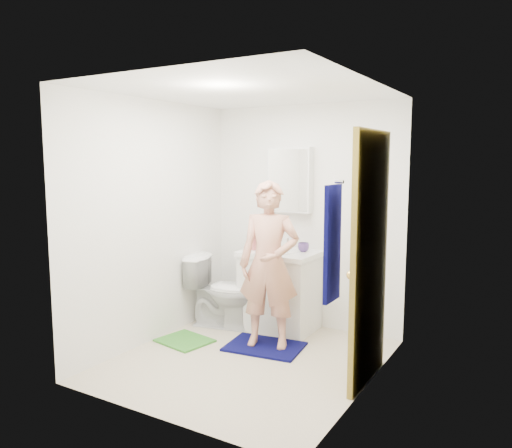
{
  "coord_description": "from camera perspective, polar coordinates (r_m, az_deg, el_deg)",
  "views": [
    {
      "loc": [
        2.28,
        -3.71,
        1.81
      ],
      "look_at": [
        -0.06,
        0.25,
        1.22
      ],
      "focal_mm": 35.0,
      "sensor_mm": 36.0,
      "label": 1
    }
  ],
  "objects": [
    {
      "name": "door",
      "position": [
        4.12,
        12.85,
        -3.89
      ],
      "size": [
        0.05,
        0.8,
        2.05
      ],
      "primitive_type": "cube",
      "color": "#A4892D",
      "rests_on": "ground"
    },
    {
      "name": "wall_front",
      "position": [
        3.43,
        -11.67,
        -3.11
      ],
      "size": [
        2.2,
        0.02,
        2.4
      ],
      "primitive_type": "cube",
      "color": "white",
      "rests_on": "ground"
    },
    {
      "name": "towel",
      "position": [
        3.42,
        8.72,
        -2.23
      ],
      "size": [
        0.03,
        0.24,
        0.8
      ],
      "primitive_type": "cube",
      "color": "#070742",
      "rests_on": "wall_right"
    },
    {
      "name": "wall_back",
      "position": [
        5.45,
        5.63,
        0.84
      ],
      "size": [
        2.2,
        0.02,
        2.4
      ],
      "primitive_type": "cube",
      "color": "white",
      "rests_on": "ground"
    },
    {
      "name": "bath_mat",
      "position": [
        4.99,
        0.99,
        -13.83
      ],
      "size": [
        0.78,
        0.6,
        0.02
      ],
      "primitive_type": "cube",
      "rotation": [
        0.0,
        0.0,
        0.12
      ],
      "color": "#070742",
      "rests_on": "floor"
    },
    {
      "name": "green_rug",
      "position": [
        5.2,
        -8.15,
        -13.06
      ],
      "size": [
        0.57,
        0.5,
        0.02
      ],
      "primitive_type": "cube",
      "rotation": [
        0.0,
        0.0,
        -0.19
      ],
      "color": "#3D9030",
      "rests_on": "floor"
    },
    {
      "name": "toothbrush_cup",
      "position": [
        5.3,
        5.44,
        -2.65
      ],
      "size": [
        0.15,
        0.15,
        0.09
      ],
      "primitive_type": "imported",
      "rotation": [
        0.0,
        0.0,
        0.26
      ],
      "color": "#54397F",
      "rests_on": "countertop"
    },
    {
      "name": "countertop",
      "position": [
        5.31,
        2.76,
        -3.4
      ],
      "size": [
        0.79,
        0.59,
        0.05
      ],
      "primitive_type": "cube",
      "color": "white",
      "rests_on": "vanity_cabinet"
    },
    {
      "name": "sink_basin",
      "position": [
        5.31,
        2.76,
        -3.24
      ],
      "size": [
        0.4,
        0.4,
        0.03
      ],
      "primitive_type": "cylinder",
      "color": "white",
      "rests_on": "countertop"
    },
    {
      "name": "towel_hook",
      "position": [
        3.36,
        9.49,
        4.78
      ],
      "size": [
        0.06,
        0.02,
        0.02
      ],
      "primitive_type": "cylinder",
      "rotation": [
        0.0,
        1.57,
        0.0
      ],
      "color": "silver",
      "rests_on": "wall_right"
    },
    {
      "name": "soap_dispenser",
      "position": [
        5.39,
        -0.29,
        -1.85
      ],
      "size": [
        0.12,
        0.12,
        0.21
      ],
      "primitive_type": "imported",
      "rotation": [
        0.0,
        0.0,
        -0.29
      ],
      "color": "#BC5957",
      "rests_on": "countertop"
    },
    {
      "name": "medicine_cabinet",
      "position": [
        5.43,
        3.93,
        5.06
      ],
      "size": [
        0.5,
        0.12,
        0.7
      ],
      "primitive_type": "cube",
      "color": "white",
      "rests_on": "wall_back"
    },
    {
      "name": "vanity_cabinet",
      "position": [
        5.41,
        2.74,
        -7.83
      ],
      "size": [
        0.75,
        0.55,
        0.8
      ],
      "primitive_type": "cube",
      "color": "white",
      "rests_on": "floor"
    },
    {
      "name": "wall_left",
      "position": [
        5.06,
        -11.82,
        0.21
      ],
      "size": [
        0.02,
        2.4,
        2.4
      ],
      "primitive_type": "cube",
      "color": "white",
      "rests_on": "ground"
    },
    {
      "name": "door_knob",
      "position": [
        3.85,
        10.79,
        -5.76
      ],
      "size": [
        0.07,
        0.07,
        0.07
      ],
      "primitive_type": "sphere",
      "color": "gold",
      "rests_on": "door"
    },
    {
      "name": "toilet",
      "position": [
        5.5,
        -3.8,
        -7.66
      ],
      "size": [
        0.84,
        0.59,
        0.78
      ],
      "primitive_type": "imported",
      "rotation": [
        0.0,
        0.0,
        1.78
      ],
      "color": "white",
      "rests_on": "floor"
    },
    {
      "name": "wall_right",
      "position": [
        3.93,
        12.88,
        -1.83
      ],
      "size": [
        0.02,
        2.4,
        2.4
      ],
      "primitive_type": "cube",
      "color": "white",
      "rests_on": "ground"
    },
    {
      "name": "man",
      "position": [
        4.78,
        1.5,
        -4.64
      ],
      "size": [
        0.67,
        0.53,
        1.6
      ],
      "primitive_type": "imported",
      "rotation": [
        0.0,
        0.0,
        0.28
      ],
      "color": "tan",
      "rests_on": "bath_mat"
    },
    {
      "name": "faucet",
      "position": [
        5.46,
        3.65,
        -2.22
      ],
      "size": [
        0.03,
        0.03,
        0.12
      ],
      "primitive_type": "cylinder",
      "color": "silver",
      "rests_on": "countertop"
    },
    {
      "name": "floor",
      "position": [
        4.72,
        -1.0,
        -15.41
      ],
      "size": [
        2.2,
        2.4,
        0.02
      ],
      "primitive_type": "cube",
      "color": "beige",
      "rests_on": "ground"
    },
    {
      "name": "mirror_panel",
      "position": [
        5.37,
        3.63,
        5.04
      ],
      "size": [
        0.46,
        0.01,
        0.66
      ],
      "primitive_type": "cube",
      "color": "white",
      "rests_on": "wall_back"
    },
    {
      "name": "ceiling",
      "position": [
        4.39,
        -1.07,
        15.14
      ],
      "size": [
        2.2,
        2.4,
        0.02
      ],
      "primitive_type": "cube",
      "color": "white",
      "rests_on": "ground"
    }
  ]
}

